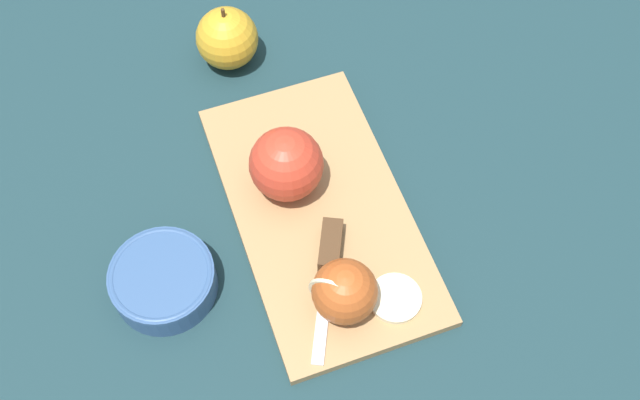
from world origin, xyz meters
The scene contains 8 objects.
ground_plane centered at (0.00, 0.00, 0.00)m, with size 4.00×4.00×0.00m, color #193338.
cutting_board centered at (0.00, 0.00, 0.01)m, with size 0.40×0.25×0.01m.
apple_half_left centered at (-0.04, -0.03, 0.06)m, with size 0.09×0.09×0.09m.
apple_half_right centered at (0.13, -0.01, 0.05)m, with size 0.07×0.07×0.07m.
knife centered at (0.07, 0.00, 0.02)m, with size 0.17×0.07×0.02m.
apple_slice centered at (0.13, 0.06, 0.02)m, with size 0.06×0.06×0.01m.
apple_whole centered at (-0.27, -0.07, 0.04)m, with size 0.08×0.08×0.10m.
bowl centered at (0.06, -0.19, 0.02)m, with size 0.12×0.12×0.04m.
Camera 1 is at (0.43, -0.09, 0.80)m, focal length 42.00 mm.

